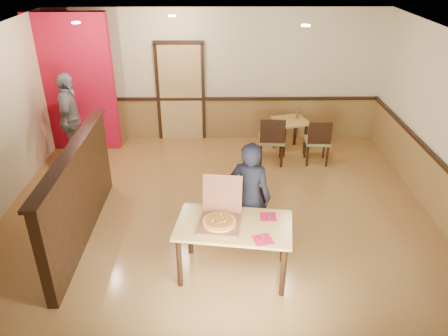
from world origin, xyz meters
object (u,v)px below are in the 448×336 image
object	(u,v)px
main_table	(234,231)
diner	(250,196)
side_chair_right	(318,140)
passerby	(71,119)
side_table	(290,128)
pizza_box	(220,218)
condiment	(297,115)
diner_chair	(251,213)
side_chair_left	(272,139)

from	to	relation	value
main_table	diner	size ratio (longest dim) A/B	0.96
side_chair_right	passerby	size ratio (longest dim) A/B	0.52
side_chair_right	diner	distance (m)	3.01
side_table	pizza_box	distance (m)	4.09
pizza_box	passerby	bearing A→B (deg)	138.56
side_table	condiment	bearing A→B (deg)	37.75
diner_chair	passerby	xyz separation A→B (m)	(-3.32, 2.59, 0.45)
side_chair_left	diner	size ratio (longest dim) A/B	0.61
side_chair_left	side_chair_right	bearing A→B (deg)	-175.56
diner_chair	pizza_box	distance (m)	0.94
passerby	pizza_box	size ratio (longest dim) A/B	2.71
diner_chair	condiment	bearing A→B (deg)	90.17
main_table	diner	bearing A→B (deg)	76.95
pizza_box	side_chair_left	bearing A→B (deg)	79.91
main_table	diner	distance (m)	0.68
passerby	condiment	xyz separation A→B (m)	(4.49, 0.59, -0.14)
diner	passerby	bearing A→B (deg)	-18.64
side_table	diner	world-z (taller)	diner
side_chair_right	side_table	bearing A→B (deg)	-51.31
diner	side_chair_left	bearing A→B (deg)	-81.98
main_table	diner	xyz separation A→B (m)	(0.24, 0.62, 0.14)
main_table	diner_chair	size ratio (longest dim) A/B	1.88
side_table	side_chair_right	bearing A→B (deg)	-54.22
side_table	pizza_box	world-z (taller)	pizza_box
diner	condiment	world-z (taller)	diner
side_chair_left	pizza_box	xyz separation A→B (m)	(-1.02, -3.18, 0.31)
side_chair_left	side_table	xyz separation A→B (m)	(0.46, 0.62, -0.03)
side_table	condiment	world-z (taller)	condiment
main_table	side_table	bearing A→B (deg)	79.54
main_table	side_chair_left	size ratio (longest dim) A/B	1.57
main_table	side_chair_right	bearing A→B (deg)	69.75
main_table	condiment	world-z (taller)	condiment
diner_chair	side_chair_right	distance (m)	2.86
diner_chair	side_chair_left	distance (m)	2.52
main_table	side_chair_right	world-z (taller)	side_chair_right
diner_chair	side_table	size ratio (longest dim) A/B	1.05
side_chair_right	diner	xyz separation A→B (m)	(-1.50, -2.59, 0.31)
side_chair_left	side_table	size ratio (longest dim) A/B	1.26
side_chair_left	side_table	distance (m)	0.77
diner	condiment	bearing A→B (deg)	-88.75
diner_chair	side_chair_left	size ratio (longest dim) A/B	0.83
diner_chair	main_table	bearing A→B (deg)	-89.67
diner_chair	side_chair_right	bearing A→B (deg)	79.37
side_chair_right	pizza_box	world-z (taller)	pizza_box
side_chair_right	side_table	xyz separation A→B (m)	(-0.45, 0.62, 0.01)
side_chair_left	main_table	bearing A→B (deg)	79.48
side_chair_left	condiment	xyz separation A→B (m)	(0.60, 0.73, 0.22)
main_table	side_chair_left	bearing A→B (deg)	83.54
condiment	diner	bearing A→B (deg)	-109.80
side_chair_left	pizza_box	world-z (taller)	pizza_box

